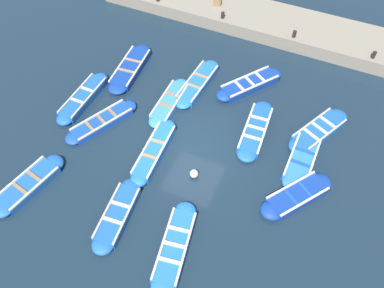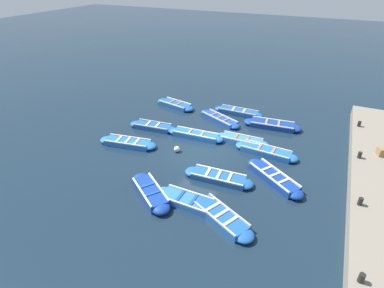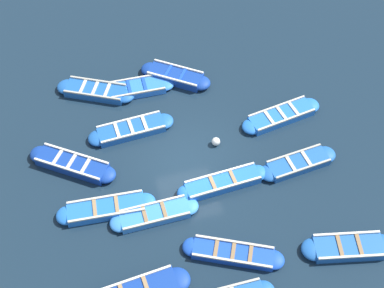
{
  "view_description": "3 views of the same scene",
  "coord_description": "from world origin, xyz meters",
  "px_view_note": "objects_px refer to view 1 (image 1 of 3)",
  "views": [
    {
      "loc": [
        -8.89,
        -3.95,
        13.12
      ],
      "look_at": [
        -0.08,
        0.06,
        0.3
      ],
      "focal_mm": 35.0,
      "sensor_mm": 36.0,
      "label": 1
    },
    {
      "loc": [
        6.0,
        -13.96,
        9.63
      ],
      "look_at": [
        -0.71,
        0.17,
        0.27
      ],
      "focal_mm": 28.0,
      "sensor_mm": 36.0,
      "label": 2
    },
    {
      "loc": [
        3.09,
        12.27,
        17.51
      ],
      "look_at": [
        -0.34,
        -0.67,
        0.26
      ],
      "focal_mm": 50.0,
      "sensor_mm": 36.0,
      "label": 3
    }
  ],
  "objects_px": {
    "boat_stern_in": "(249,84)",
    "boat_outer_left": "(118,214)",
    "boat_near_quay": "(29,185)",
    "boat_far_corner": "(302,159)",
    "boat_broadside": "(102,122)",
    "bollard_mid_north": "(294,34)",
    "boat_mid_row": "(154,151)",
    "boat_end_of_row": "(83,98)",
    "boat_inner_gap": "(198,83)",
    "bollard_north": "(374,55)",
    "boat_drifting": "(130,68)",
    "bollard_mid_south": "(223,15)",
    "boat_centre": "(255,130)",
    "wooden_crate": "(217,1)",
    "buoy_orange_near": "(194,174)",
    "boat_tucked": "(297,196)",
    "boat_outer_right": "(170,102)",
    "boat_bow_out": "(319,131)",
    "boat_alongside": "(175,247)"
  },
  "relations": [
    {
      "from": "boat_stern_in",
      "to": "boat_outer_left",
      "type": "bearing_deg",
      "value": 165.54
    },
    {
      "from": "boat_near_quay",
      "to": "boat_far_corner",
      "type": "bearing_deg",
      "value": -59.14
    },
    {
      "from": "boat_broadside",
      "to": "bollard_mid_north",
      "type": "xyz_separation_m",
      "value": [
        8.87,
        -6.4,
        0.75
      ]
    },
    {
      "from": "boat_mid_row",
      "to": "boat_end_of_row",
      "type": "relative_size",
      "value": 1.01
    },
    {
      "from": "boat_inner_gap",
      "to": "bollard_north",
      "type": "xyz_separation_m",
      "value": [
        4.81,
        -7.5,
        0.73
      ]
    },
    {
      "from": "boat_stern_in",
      "to": "bollard_north",
      "type": "height_order",
      "value": "bollard_north"
    },
    {
      "from": "boat_drifting",
      "to": "boat_near_quay",
      "type": "relative_size",
      "value": 1.13
    },
    {
      "from": "boat_near_quay",
      "to": "bollard_mid_south",
      "type": "distance_m",
      "value": 13.33
    },
    {
      "from": "boat_centre",
      "to": "bollard_mid_north",
      "type": "bearing_deg",
      "value": 1.07
    },
    {
      "from": "bollard_mid_north",
      "to": "wooden_crate",
      "type": "bearing_deg",
      "value": 77.42
    },
    {
      "from": "boat_mid_row",
      "to": "buoy_orange_near",
      "type": "distance_m",
      "value": 2.05
    },
    {
      "from": "boat_tucked",
      "to": "bollard_north",
      "type": "distance_m",
      "value": 9.12
    },
    {
      "from": "boat_near_quay",
      "to": "boat_outer_right",
      "type": "bearing_deg",
      "value": -25.87
    },
    {
      "from": "boat_far_corner",
      "to": "boat_centre",
      "type": "bearing_deg",
      "value": 72.95
    },
    {
      "from": "boat_outer_right",
      "to": "boat_inner_gap",
      "type": "bearing_deg",
      "value": -22.25
    },
    {
      "from": "boat_centre",
      "to": "boat_near_quay",
      "type": "height_order",
      "value": "boat_near_quay"
    },
    {
      "from": "boat_broadside",
      "to": "boat_outer_right",
      "type": "bearing_deg",
      "value": -43.85
    },
    {
      "from": "boat_broadside",
      "to": "boat_bow_out",
      "type": "bearing_deg",
      "value": -68.74
    },
    {
      "from": "boat_centre",
      "to": "boat_outer_right",
      "type": "relative_size",
      "value": 1.09
    },
    {
      "from": "boat_inner_gap",
      "to": "boat_mid_row",
      "type": "xyz_separation_m",
      "value": [
        -4.57,
        0.0,
        0.01
      ]
    },
    {
      "from": "boat_bow_out",
      "to": "boat_outer_right",
      "type": "xyz_separation_m",
      "value": [
        -1.19,
        6.84,
        -0.02
      ]
    },
    {
      "from": "boat_far_corner",
      "to": "boat_outer_right",
      "type": "distance_m",
      "value": 6.58
    },
    {
      "from": "boat_broadside",
      "to": "buoy_orange_near",
      "type": "bearing_deg",
      "value": -99.46
    },
    {
      "from": "boat_far_corner",
      "to": "boat_tucked",
      "type": "bearing_deg",
      "value": -171.93
    },
    {
      "from": "boat_tucked",
      "to": "boat_stern_in",
      "type": "bearing_deg",
      "value": 36.03
    },
    {
      "from": "boat_outer_right",
      "to": "bollard_mid_south",
      "type": "height_order",
      "value": "bollard_mid_south"
    },
    {
      "from": "boat_bow_out",
      "to": "bollard_mid_south",
      "type": "distance_m",
      "value": 8.64
    },
    {
      "from": "boat_mid_row",
      "to": "boat_broadside",
      "type": "bearing_deg",
      "value": 80.2
    },
    {
      "from": "boat_far_corner",
      "to": "bollard_mid_north",
      "type": "height_order",
      "value": "bollard_mid_north"
    },
    {
      "from": "boat_far_corner",
      "to": "boat_tucked",
      "type": "height_order",
      "value": "boat_tucked"
    },
    {
      "from": "boat_near_quay",
      "to": "buoy_orange_near",
      "type": "distance_m",
      "value": 6.66
    },
    {
      "from": "boat_centre",
      "to": "boat_outer_left",
      "type": "relative_size",
      "value": 1.1
    },
    {
      "from": "boat_centre",
      "to": "boat_bow_out",
      "type": "xyz_separation_m",
      "value": [
        1.12,
        -2.59,
        0.01
      ]
    },
    {
      "from": "boat_far_corner",
      "to": "boat_drifting",
      "type": "xyz_separation_m",
      "value": [
        1.92,
        9.44,
        0.02
      ]
    },
    {
      "from": "boat_near_quay",
      "to": "bollard_mid_north",
      "type": "distance_m",
      "value": 14.84
    },
    {
      "from": "boat_outer_right",
      "to": "boat_bow_out",
      "type": "bearing_deg",
      "value": -80.15
    },
    {
      "from": "boat_mid_row",
      "to": "bollard_mid_south",
      "type": "distance_m",
      "value": 9.43
    },
    {
      "from": "boat_alongside",
      "to": "boat_near_quay",
      "type": "bearing_deg",
      "value": 91.02
    },
    {
      "from": "boat_inner_gap",
      "to": "boat_far_corner",
      "type": "bearing_deg",
      "value": -111.78
    },
    {
      "from": "boat_stern_in",
      "to": "bollard_north",
      "type": "bearing_deg",
      "value": -53.21
    },
    {
      "from": "bollard_mid_south",
      "to": "wooden_crate",
      "type": "distance_m",
      "value": 1.34
    },
    {
      "from": "boat_stern_in",
      "to": "bollard_mid_north",
      "type": "xyz_separation_m",
      "value": [
        3.83,
        -1.07,
        0.71
      ]
    },
    {
      "from": "bollard_north",
      "to": "boat_mid_row",
      "type": "bearing_deg",
      "value": 141.36
    },
    {
      "from": "boat_bow_out",
      "to": "boat_near_quay",
      "type": "relative_size",
      "value": 1.02
    },
    {
      "from": "boat_mid_row",
      "to": "boat_inner_gap",
      "type": "bearing_deg",
      "value": -0.04
    },
    {
      "from": "boat_inner_gap",
      "to": "boat_alongside",
      "type": "bearing_deg",
      "value": -161.6
    },
    {
      "from": "boat_mid_row",
      "to": "boat_outer_right",
      "type": "bearing_deg",
      "value": 13.61
    },
    {
      "from": "boat_inner_gap",
      "to": "boat_alongside",
      "type": "distance_m",
      "value": 8.43
    },
    {
      "from": "boat_stern_in",
      "to": "boat_broadside",
      "type": "distance_m",
      "value": 7.33
    },
    {
      "from": "boat_bow_out",
      "to": "boat_near_quay",
      "type": "xyz_separation_m",
      "value": [
        -7.6,
        9.95,
        -0.0
      ]
    }
  ]
}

